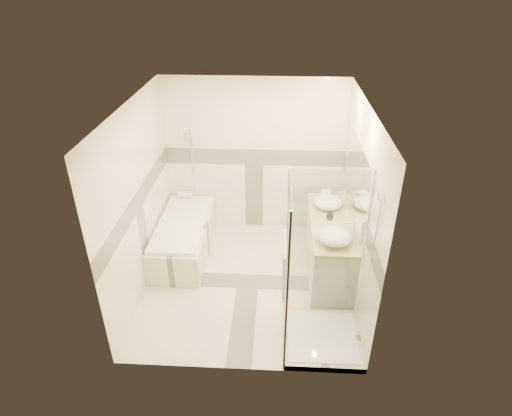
# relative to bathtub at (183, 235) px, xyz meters

# --- Properties ---
(room) EXTENTS (2.82, 3.02, 2.52)m
(room) POSITION_rel_bathtub_xyz_m (1.08, -0.64, 0.95)
(room) COLOR beige
(room) RESTS_ON ground
(bathtub) EXTENTS (0.75, 1.70, 0.56)m
(bathtub) POSITION_rel_bathtub_xyz_m (0.00, 0.00, 0.00)
(bathtub) COLOR beige
(bathtub) RESTS_ON ground
(vanity) EXTENTS (0.58, 1.62, 0.85)m
(vanity) POSITION_rel_bathtub_xyz_m (2.15, -0.35, 0.12)
(vanity) COLOR silver
(vanity) RESTS_ON ground
(shower_enclosure) EXTENTS (0.96, 0.93, 2.04)m
(shower_enclosure) POSITION_rel_bathtub_xyz_m (1.86, -1.62, 0.20)
(shower_enclosure) COLOR beige
(shower_enclosure) RESTS_ON ground
(vessel_sink_near) EXTENTS (0.41, 0.41, 0.16)m
(vessel_sink_near) POSITION_rel_bathtub_xyz_m (2.13, 0.03, 0.63)
(vessel_sink_near) COLOR white
(vessel_sink_near) RESTS_ON vanity
(vessel_sink_far) EXTENTS (0.44, 0.44, 0.18)m
(vessel_sink_far) POSITION_rel_bathtub_xyz_m (2.13, -0.86, 0.63)
(vessel_sink_far) COLOR white
(vessel_sink_far) RESTS_ON vanity
(faucet_near) EXTENTS (0.11, 0.03, 0.27)m
(faucet_near) POSITION_rel_bathtub_xyz_m (2.35, 0.03, 0.70)
(faucet_near) COLOR silver
(faucet_near) RESTS_ON vanity
(faucet_far) EXTENTS (0.13, 0.03, 0.31)m
(faucet_far) POSITION_rel_bathtub_xyz_m (2.34, -0.86, 0.72)
(faucet_far) COLOR silver
(faucet_far) RESTS_ON vanity
(amenity_bottle_a) EXTENTS (0.08, 0.08, 0.14)m
(amenity_bottle_a) POSITION_rel_bathtub_xyz_m (2.13, -0.30, 0.61)
(amenity_bottle_a) COLOR black
(amenity_bottle_a) RESTS_ON vanity
(amenity_bottle_b) EXTENTS (0.12, 0.12, 0.13)m
(amenity_bottle_b) POSITION_rel_bathtub_xyz_m (2.13, -0.30, 0.61)
(amenity_bottle_b) COLOR black
(amenity_bottle_b) RESTS_ON vanity
(folded_towels) EXTENTS (0.20, 0.27, 0.08)m
(folded_towels) POSITION_rel_bathtub_xyz_m (2.13, 0.32, 0.58)
(folded_towels) COLOR silver
(folded_towels) RESTS_ON vanity
(rolled_towel) EXTENTS (0.23, 0.11, 0.11)m
(rolled_towel) POSITION_rel_bathtub_xyz_m (-0.09, 0.74, 0.31)
(rolled_towel) COLOR silver
(rolled_towel) RESTS_ON bathtub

